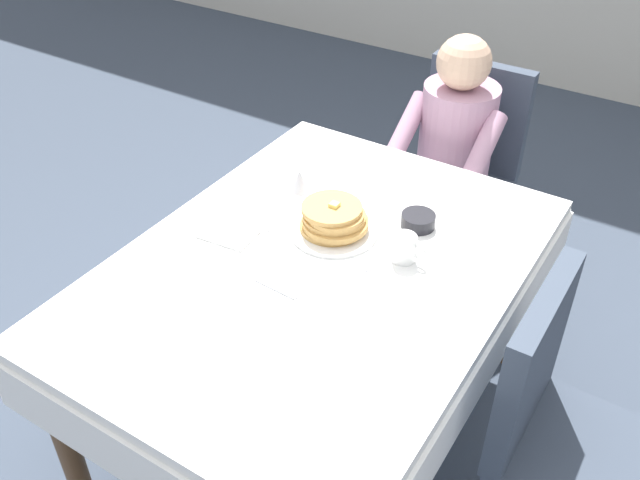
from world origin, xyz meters
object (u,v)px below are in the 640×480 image
(chair_right_side, at_px, (557,420))
(fork_left_of_plate, at_px, (281,216))
(bowl_butter, at_px, (418,220))
(spoon_near_edge, at_px, (275,288))
(diner_person, at_px, (453,146))
(breakfast_stack, at_px, (334,218))
(knife_right_of_plate, at_px, (384,254))
(plate_breakfast, at_px, (334,230))
(syrup_pitcher, at_px, (300,181))
(cup_coffee, at_px, (404,248))
(dining_table_main, at_px, (317,287))
(chair_diner, at_px, (464,159))

(chair_right_side, distance_m, fork_left_of_plate, 1.04)
(bowl_butter, height_order, fork_left_of_plate, bowl_butter)
(bowl_butter, distance_m, fork_left_of_plate, 0.44)
(spoon_near_edge, bearing_deg, fork_left_of_plate, 125.26)
(diner_person, relative_size, spoon_near_edge, 7.47)
(fork_left_of_plate, bearing_deg, bowl_butter, -69.86)
(chair_right_side, height_order, bowl_butter, chair_right_side)
(breakfast_stack, xyz_separation_m, knife_right_of_plate, (0.19, -0.02, -0.05))
(diner_person, relative_size, chair_right_side, 1.20)
(plate_breakfast, bearing_deg, knife_right_of_plate, -6.01)
(chair_right_side, relative_size, syrup_pitcher, 11.63)
(breakfast_stack, xyz_separation_m, spoon_near_edge, (0.00, -0.32, -0.05))
(plate_breakfast, distance_m, knife_right_of_plate, 0.19)
(diner_person, xyz_separation_m, fork_left_of_plate, (-0.24, -0.87, 0.07))
(breakfast_stack, bearing_deg, cup_coffee, -0.82)
(fork_left_of_plate, relative_size, spoon_near_edge, 1.20)
(dining_table_main, distance_m, bowl_butter, 0.39)
(bowl_butter, bearing_deg, cup_coffee, -77.40)
(chair_diner, bearing_deg, spoon_near_edge, 88.14)
(bowl_butter, height_order, spoon_near_edge, bowl_butter)
(breakfast_stack, distance_m, spoon_near_edge, 0.33)
(dining_table_main, xyz_separation_m, bowl_butter, (0.17, 0.34, 0.11))
(knife_right_of_plate, bearing_deg, chair_right_side, -100.36)
(spoon_near_edge, bearing_deg, cup_coffee, 55.38)
(chair_right_side, relative_size, spoon_near_edge, 6.20)
(cup_coffee, height_order, fork_left_of_plate, cup_coffee)
(chair_diner, distance_m, plate_breakfast, 1.03)
(fork_left_of_plate, bearing_deg, dining_table_main, -127.58)
(plate_breakfast, bearing_deg, bowl_butter, 39.02)
(syrup_pitcher, xyz_separation_m, fork_left_of_plate, (0.04, -0.17, -0.04))
(dining_table_main, relative_size, bowl_butter, 13.85)
(chair_diner, relative_size, chair_right_side, 1.00)
(diner_person, bearing_deg, chair_right_side, 127.13)
(chair_right_side, distance_m, syrup_pitcher, 1.12)
(chair_right_side, xyz_separation_m, breakfast_stack, (-0.81, 0.16, 0.27))
(knife_right_of_plate, bearing_deg, cup_coffee, -75.17)
(chair_diner, xyz_separation_m, bowl_butter, (0.17, -0.83, 0.23))
(plate_breakfast, xyz_separation_m, breakfast_stack, (0.00, -0.00, 0.05))
(chair_diner, distance_m, cup_coffee, 1.06)
(knife_right_of_plate, bearing_deg, fork_left_of_plate, 92.88)
(chair_right_side, height_order, cup_coffee, chair_right_side)
(fork_left_of_plate, bearing_deg, spoon_near_edge, -153.31)
(dining_table_main, relative_size, syrup_pitcher, 19.05)
(diner_person, distance_m, cup_coffee, 0.89)
(bowl_butter, relative_size, fork_left_of_plate, 0.61)
(bowl_butter, bearing_deg, breakfast_stack, -140.28)
(knife_right_of_plate, distance_m, spoon_near_edge, 0.36)
(dining_table_main, xyz_separation_m, chair_right_side, (0.77, 0.00, -0.12))
(cup_coffee, bearing_deg, knife_right_of_plate, -168.05)
(chair_diner, xyz_separation_m, spoon_near_edge, (-0.04, -1.33, 0.21))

